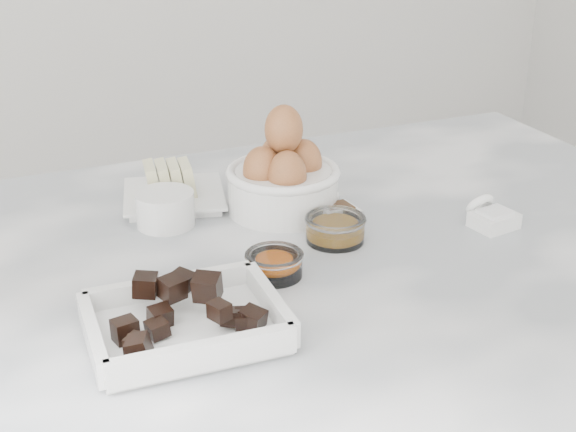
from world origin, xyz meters
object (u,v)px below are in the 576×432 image
Objects in this scene: chocolate_dish at (185,318)px; egg_bowl at (283,177)px; vanilla_spoon at (334,211)px; sugar_ramekin at (165,207)px; zest_bowl at (274,263)px; salt_spoon at (490,216)px; butter_plate at (172,189)px; honey_bowl at (335,228)px.

egg_bowl reaches higher than chocolate_dish.
vanilla_spoon is at bearing -49.39° from egg_bowl.
sugar_ramekin reaches higher than zest_bowl.
egg_bowl is 2.11× the size of salt_spoon.
chocolate_dish is at bearing -142.83° from vanilla_spoon.
butter_plate is at bearing 146.66° from salt_spoon.
salt_spoon reaches higher than zest_bowl.
egg_bowl is 0.19m from zest_bowl.
zest_bowl is at bearing -115.80° from egg_bowl.
butter_plate reaches higher than honey_bowl.
honey_bowl is 1.13× the size of zest_bowl.
egg_bowl is (0.21, 0.25, 0.03)m from chocolate_dish.
sugar_ramekin is 1.10× the size of vanilla_spoon.
chocolate_dish is 0.15m from zest_bowl.
egg_bowl is at bearing 146.65° from salt_spoon.
chocolate_dish is at bearing -103.33° from butter_plate.
salt_spoon is at bearing -23.28° from sugar_ramekin.
salt_spoon is at bearing -10.33° from honey_bowl.
sugar_ramekin is at bearing 160.64° from vanilla_spoon.
egg_bowl is at bearing 101.54° from honey_bowl.
egg_bowl is 0.27m from salt_spoon.
honey_bowl is at bearing -114.36° from vanilla_spoon.
chocolate_dish is 1.20× the size of butter_plate.
salt_spoon is at bearing 3.25° from zest_bowl.
sugar_ramekin is 0.22m from honey_bowl.
chocolate_dish is 2.86× the size of vanilla_spoon.
butter_plate is 0.23m from vanilla_spoon.
honey_bowl is at bearing 27.84° from zest_bowl.
vanilla_spoon is 0.20m from salt_spoon.
egg_bowl is 2.00× the size of honey_bowl.
chocolate_dish is at bearing -129.79° from egg_bowl.
butter_plate is 0.07m from sugar_ramekin.
egg_bowl is at bearing 64.20° from zest_bowl.
vanilla_spoon is (0.03, 0.06, -0.00)m from honey_bowl.
chocolate_dish is 2.90× the size of zest_bowl.
honey_bowl is at bearing -35.38° from sugar_ramekin.
sugar_ramekin is 0.42m from salt_spoon.
chocolate_dish is 2.60× the size of sugar_ramekin.
vanilla_spoon reaches higher than zest_bowl.
butter_plate is at bearing 101.03° from zest_bowl.
zest_bowl is (-0.08, -0.17, -0.03)m from egg_bowl.
butter_plate is 0.43m from salt_spoon.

